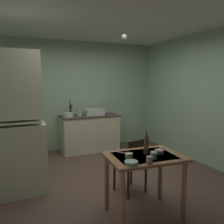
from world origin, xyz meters
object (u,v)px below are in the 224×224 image
at_px(chair_far_side, 133,163).
at_px(dining_table, 144,166).
at_px(hutch_cabinet, 9,129).
at_px(mixing_bowl_counter, 68,115).
at_px(serving_bowl_wide, 159,152).
at_px(sink_basin, 94,112).
at_px(hand_pump, 71,109).
at_px(mug_tall, 154,155).
at_px(glass_bottle, 146,144).

bearing_deg(chair_far_side, dining_table, -105.05).
bearing_deg(hutch_cabinet, mixing_bowl_counter, 52.12).
xyz_separation_m(hutch_cabinet, serving_bowl_wide, (1.73, -1.29, -0.19)).
relative_size(chair_far_side, serving_bowl_wide, 7.59).
relative_size(hutch_cabinet, dining_table, 2.21).
bearing_deg(hutch_cabinet, sink_basin, 40.91).
distance_m(hand_pump, mug_tall, 3.11).
distance_m(hand_pump, mixing_bowl_counter, 0.18).
height_order(hutch_cabinet, serving_bowl_wide, hutch_cabinet).
height_order(hutch_cabinet, mug_tall, hutch_cabinet).
bearing_deg(sink_basin, serving_bowl_wide, -92.74).
height_order(mixing_bowl_counter, mug_tall, mixing_bowl_counter).
bearing_deg(mug_tall, chair_far_side, 80.73).
distance_m(sink_basin, serving_bowl_wide, 2.91).
height_order(sink_basin, serving_bowl_wide, sink_basin).
xyz_separation_m(hand_pump, dining_table, (0.21, -2.95, -0.39)).
distance_m(hutch_cabinet, glass_bottle, 2.00).
height_order(chair_far_side, mug_tall, mug_tall).
xyz_separation_m(chair_far_side, glass_bottle, (-0.10, -0.51, 0.44)).
bearing_deg(dining_table, mixing_bowl_counter, 95.98).
bearing_deg(sink_basin, dining_table, -96.87).
xyz_separation_m(hand_pump, chair_far_side, (0.36, -2.38, -0.57)).
height_order(serving_bowl_wide, glass_bottle, glass_bottle).
bearing_deg(dining_table, chair_far_side, 74.95).
distance_m(hand_pump, chair_far_side, 2.48).
bearing_deg(hutch_cabinet, mug_tall, -42.51).
height_order(hutch_cabinet, hand_pump, hutch_cabinet).
height_order(hand_pump, glass_bottle, hand_pump).
relative_size(hutch_cabinet, sink_basin, 4.80).
xyz_separation_m(mixing_bowl_counter, chair_far_side, (0.45, -2.29, -0.45)).
relative_size(mixing_bowl_counter, dining_table, 0.26).
height_order(hand_pump, mixing_bowl_counter, hand_pump).
bearing_deg(glass_bottle, serving_bowl_wide, -20.59).
relative_size(hutch_cabinet, serving_bowl_wide, 18.91).
bearing_deg(dining_table, hutch_cabinet, 139.84).
bearing_deg(hand_pump, hutch_cabinet, -128.17).
xyz_separation_m(dining_table, mug_tall, (0.04, -0.14, 0.17)).
bearing_deg(dining_table, glass_bottle, 43.38).
distance_m(dining_table, chair_far_side, 0.61).
bearing_deg(mug_tall, hutch_cabinet, 137.49).
bearing_deg(chair_far_side, glass_bottle, -100.78).
height_order(sink_basin, dining_table, sink_basin).
xyz_separation_m(dining_table, glass_bottle, (0.05, 0.05, 0.25)).
bearing_deg(dining_table, hand_pump, 94.09).
xyz_separation_m(hand_pump, mixing_bowl_counter, (-0.09, -0.10, -0.12)).
relative_size(chair_far_side, mug_tall, 10.36).
xyz_separation_m(sink_basin, dining_table, (-0.35, -2.90, -0.30)).
relative_size(sink_basin, dining_table, 0.46).
bearing_deg(glass_bottle, mug_tall, -95.25).
bearing_deg(hutch_cabinet, hand_pump, 51.83).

